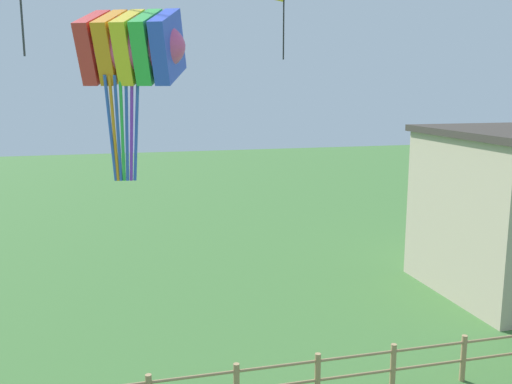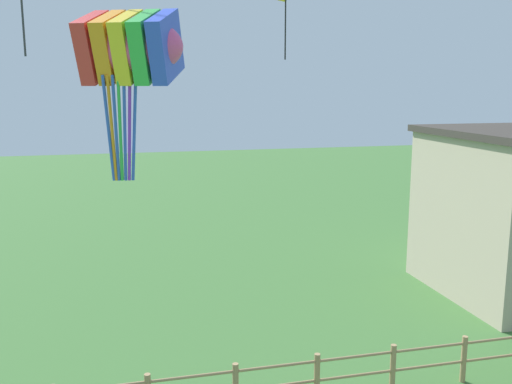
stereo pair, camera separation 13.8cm
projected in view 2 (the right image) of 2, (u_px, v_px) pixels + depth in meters
name	position (u px, v px, depth m)	size (l,w,h in m)	color
wooden_fence	(277.00, 380.00, 13.10)	(17.67, 0.14, 1.22)	#9E7F56
kite_rainbow_parafoil	(130.00, 48.00, 9.85)	(2.26, 1.96, 3.00)	#E54C8C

